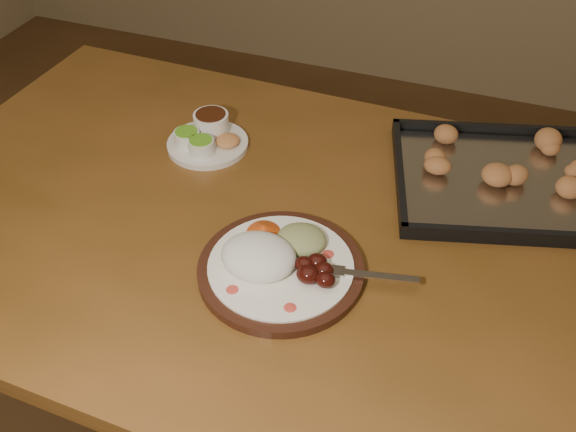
% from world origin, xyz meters
% --- Properties ---
extents(dining_table, '(1.52, 0.94, 0.75)m').
position_xyz_m(dining_table, '(0.20, 0.09, 0.65)').
color(dining_table, brown).
rests_on(dining_table, ground).
extents(dinner_plate, '(0.36, 0.27, 0.06)m').
position_xyz_m(dinner_plate, '(0.22, -0.02, 0.77)').
color(dinner_plate, '#32170E').
rests_on(dinner_plate, dining_table).
extents(condiment_saucer, '(0.17, 0.17, 0.06)m').
position_xyz_m(condiment_saucer, '(-0.04, 0.26, 0.77)').
color(condiment_saucer, silver).
rests_on(condiment_saucer, dining_table).
extents(baking_tray, '(0.53, 0.45, 0.05)m').
position_xyz_m(baking_tray, '(0.57, 0.35, 0.77)').
color(baking_tray, black).
rests_on(baking_tray, dining_table).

